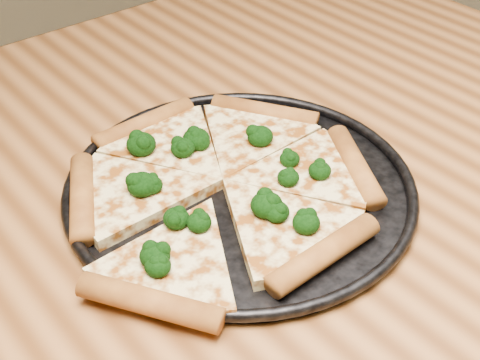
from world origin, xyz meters
TOP-DOWN VIEW (x-y plane):
  - dining_table at (0.00, 0.00)m, footprint 1.20×0.90m
  - pizza_pan at (0.04, -0.00)m, footprint 0.35×0.35m
  - pizza at (0.02, 0.00)m, footprint 0.34×0.30m
  - broccoli_florets at (0.01, 0.00)m, footprint 0.22×0.22m

SIDE VIEW (x-z plane):
  - dining_table at x=0.00m, z-range 0.28..1.03m
  - pizza_pan at x=0.04m, z-range 0.75..0.77m
  - pizza at x=0.02m, z-range 0.75..0.78m
  - broccoli_florets at x=0.01m, z-range 0.76..0.79m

